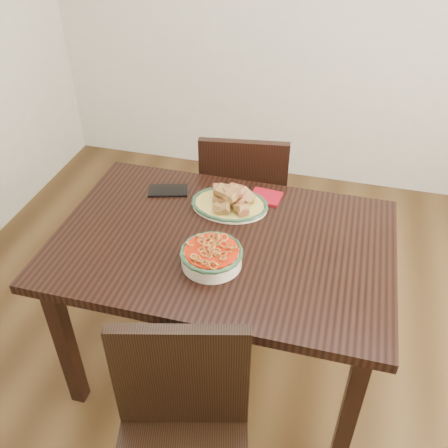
% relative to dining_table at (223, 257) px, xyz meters
% --- Properties ---
extents(floor, '(3.50, 3.50, 0.00)m').
position_rel_dining_table_xyz_m(floor, '(0.12, 0.01, -0.66)').
color(floor, '#3A2612').
rests_on(floor, ground).
extents(dining_table, '(1.30, 0.87, 0.75)m').
position_rel_dining_table_xyz_m(dining_table, '(0.00, 0.00, 0.00)').
color(dining_table, black).
rests_on(dining_table, ground).
extents(chair_far, '(0.48, 0.48, 0.89)m').
position_rel_dining_table_xyz_m(chair_far, '(-0.06, 0.64, -0.16)').
color(chair_far, black).
rests_on(chair_far, ground).
extents(chair_near, '(0.51, 0.51, 0.89)m').
position_rel_dining_table_xyz_m(chair_near, '(0.05, -0.68, -0.16)').
color(chair_near, black).
rests_on(chair_near, ground).
extents(fish_plate, '(0.32, 0.25, 0.11)m').
position_rel_dining_table_xyz_m(fish_plate, '(-0.03, 0.22, 0.13)').
color(fish_plate, white).
rests_on(fish_plate, dining_table).
extents(noodle_bowl, '(0.23, 0.23, 0.08)m').
position_rel_dining_table_xyz_m(noodle_bowl, '(-0.00, -0.15, 0.13)').
color(noodle_bowl, beige).
rests_on(noodle_bowl, dining_table).
extents(smartphone, '(0.19, 0.14, 0.01)m').
position_rel_dining_table_xyz_m(smartphone, '(-0.32, 0.26, 0.09)').
color(smartphone, black).
rests_on(smartphone, dining_table).
extents(napkin, '(0.14, 0.12, 0.01)m').
position_rel_dining_table_xyz_m(napkin, '(0.11, 0.32, 0.10)').
color(napkin, maroon).
rests_on(napkin, dining_table).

